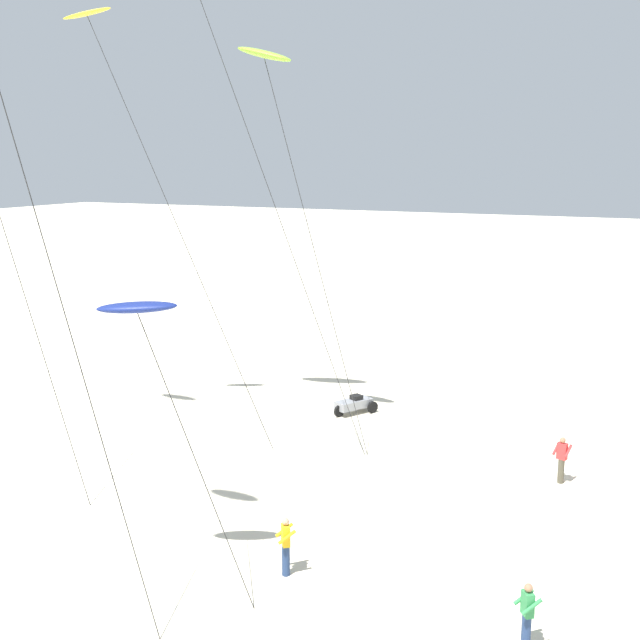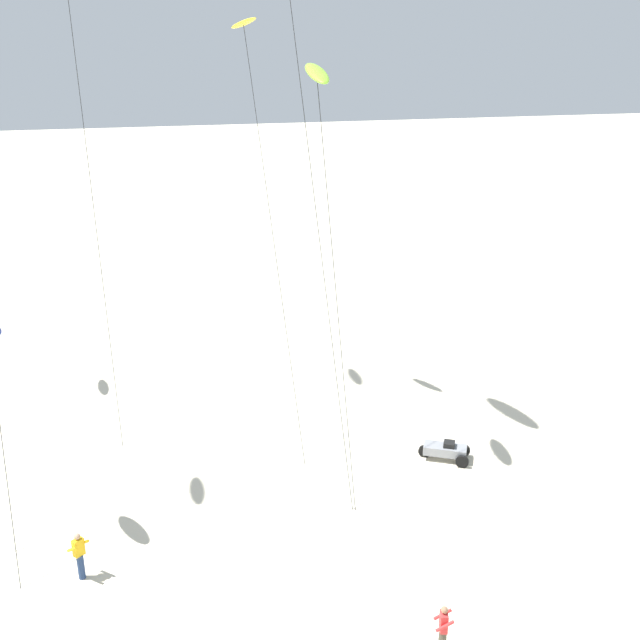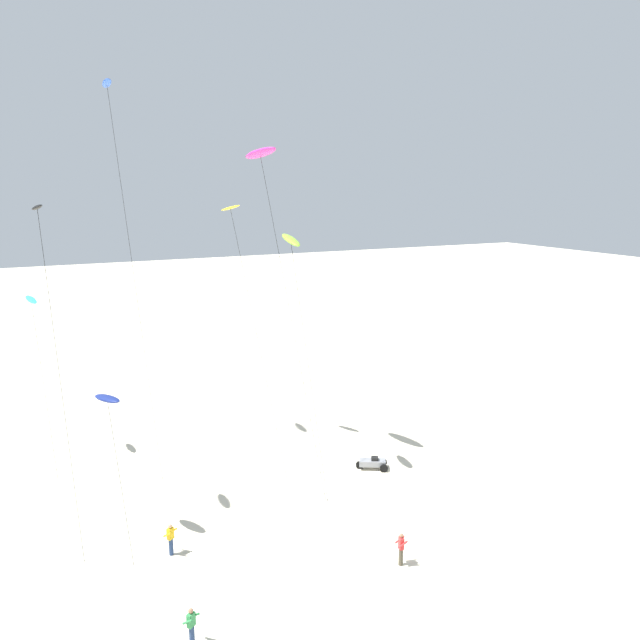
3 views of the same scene
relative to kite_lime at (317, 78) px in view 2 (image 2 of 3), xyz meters
The scene contains 6 objects.
ground_plane 16.83m from the kite_lime, 85.41° to the right, with size 260.00×260.00×0.00m, color beige.
kite_lime is the anchor object (origin of this frame).
kite_yellow 6.92m from the kite_lime, 101.48° to the left, with size 1.30×8.41×16.80m.
kite_flyer_middle 17.76m from the kite_lime, 86.33° to the right, with size 0.62×0.64×1.67m.
kite_flyer_furthest 17.34m from the kite_lime, 149.25° to the right, with size 0.73×0.72×1.67m.
beach_buggy 15.18m from the kite_lime, 17.85° to the right, with size 2.08×1.63×0.82m.
Camera 2 is at (-7.22, -17.90, 16.07)m, focal length 42.47 mm.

